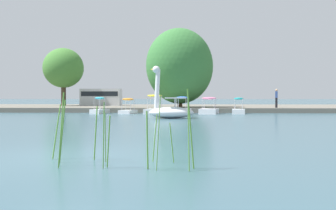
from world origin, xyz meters
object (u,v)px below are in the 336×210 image
object	(u,v)px
pedal_boat_cyan	(100,109)
tree_sapling_by_fence	(63,68)
pedal_boat_blue	(182,109)
pedal_boat_yellow	(155,108)
tree_willow_near_path	(180,66)
pedal_boat_teal	(239,109)
pedal_boat_pink	(209,109)
pedal_boat_orange	(128,109)
swan_boat	(170,109)
parked_van	(101,96)
person_on_path	(276,98)

from	to	relation	value
pedal_boat_cyan	tree_sapling_by_fence	world-z (taller)	tree_sapling_by_fence
pedal_boat_blue	pedal_boat_yellow	distance (m)	2.37
pedal_boat_cyan	tree_willow_near_path	size ratio (longest dim) A/B	0.22
pedal_boat_blue	pedal_boat_yellow	xyz separation A→B (m)	(-2.35, 0.25, 0.07)
pedal_boat_teal	pedal_boat_pink	distance (m)	2.54
pedal_boat_orange	pedal_boat_cyan	distance (m)	2.51
swan_boat	pedal_boat_yellow	size ratio (longest dim) A/B	1.39
parked_van	pedal_boat_teal	bearing A→B (deg)	-39.20
pedal_boat_orange	pedal_boat_yellow	bearing A→B (deg)	2.24
pedal_boat_teal	tree_willow_near_path	world-z (taller)	tree_willow_near_path
person_on_path	swan_boat	bearing A→B (deg)	-131.77
swan_boat	parked_van	distance (m)	21.23
tree_willow_near_path	person_on_path	bearing A→B (deg)	-9.52
pedal_boat_orange	pedal_boat_pink	bearing A→B (deg)	-0.27
swan_boat	person_on_path	bearing A→B (deg)	48.23
pedal_boat_pink	pedal_boat_cyan	size ratio (longest dim) A/B	1.22
pedal_boat_teal	parked_van	size ratio (longest dim) A/B	0.43
pedal_boat_cyan	pedal_boat_pink	bearing A→B (deg)	-1.41
pedal_boat_cyan	pedal_boat_blue	bearing A→B (deg)	-2.86
pedal_boat_yellow	pedal_boat_cyan	distance (m)	4.78
swan_boat	pedal_boat_blue	distance (m)	6.94
pedal_boat_yellow	pedal_boat_blue	bearing A→B (deg)	-5.96
swan_boat	pedal_boat_yellow	distance (m)	7.35
swan_boat	pedal_boat_blue	bearing A→B (deg)	84.46
pedal_boat_yellow	tree_sapling_by_fence	bearing A→B (deg)	137.05
pedal_boat_blue	tree_willow_near_path	size ratio (longest dim) A/B	0.27
swan_boat	pedal_boat_yellow	world-z (taller)	swan_boat
person_on_path	pedal_boat_yellow	bearing A→B (deg)	-163.39
pedal_boat_teal	pedal_boat_yellow	bearing A→B (deg)	-178.66
pedal_boat_orange	parked_van	bearing A→B (deg)	112.86
pedal_boat_yellow	pedal_boat_orange	bearing A→B (deg)	-177.76
pedal_boat_teal	tree_willow_near_path	bearing A→B (deg)	137.80
parked_van	tree_sapling_by_fence	bearing A→B (deg)	-161.43
pedal_boat_blue	pedal_boat_orange	distance (m)	4.63
pedal_boat_teal	pedal_boat_blue	world-z (taller)	pedal_boat_blue
pedal_boat_teal	pedal_boat_blue	size ratio (longest dim) A/B	0.83
pedal_boat_teal	parked_van	distance (m)	18.78
pedal_boat_pink	pedal_boat_blue	distance (m)	2.28
swan_boat	pedal_boat_teal	size ratio (longest dim) A/B	1.72
parked_van	pedal_boat_blue	bearing A→B (deg)	-51.55
pedal_boat_cyan	tree_willow_near_path	bearing A→B (deg)	34.37
tree_sapling_by_fence	pedal_boat_pink	bearing A→B (deg)	-33.84
pedal_boat_pink	pedal_boat_orange	world-z (taller)	pedal_boat_pink
pedal_boat_yellow	parked_van	bearing A→B (deg)	121.56
pedal_boat_orange	pedal_boat_cyan	xyz separation A→B (m)	(-2.50, 0.20, -0.02)
tree_willow_near_path	person_on_path	xyz separation A→B (m)	(8.95, -1.50, -3.07)
pedal_boat_teal	tree_willow_near_path	size ratio (longest dim) A/B	0.22
pedal_boat_cyan	person_on_path	xyz separation A→B (m)	(15.78, 3.17, 0.96)
pedal_boat_blue	tree_sapling_by_fence	xyz separation A→B (m)	(-13.80, 10.90, 4.33)
pedal_boat_teal	pedal_boat_pink	world-z (taller)	pedal_boat_pink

